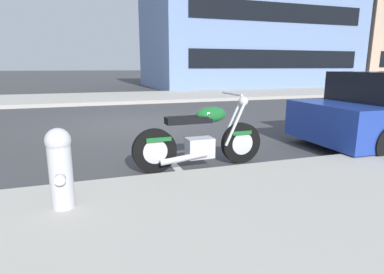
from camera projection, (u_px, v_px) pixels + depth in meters
ground_plane at (137, 124)px, 8.53m from camera, size 260.00×260.00×0.00m
sidewalk_far_curb at (323, 91)px, 18.66m from camera, size 120.00×5.00×0.14m
parking_stall_stripe at (174, 165)px, 4.94m from camera, size 0.12×2.20×0.01m
parked_motorcycle at (201, 140)px, 4.74m from camera, size 2.04×0.62×1.12m
fire_hydrant at (60, 166)px, 3.05m from camera, size 0.24×0.36×0.80m
townhouse_behind_pole at (243, 27)px, 24.00m from camera, size 14.18×10.13×8.94m
townhouse_far_uphill at (372, 31)px, 27.97m from camera, size 10.58×10.34×9.18m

